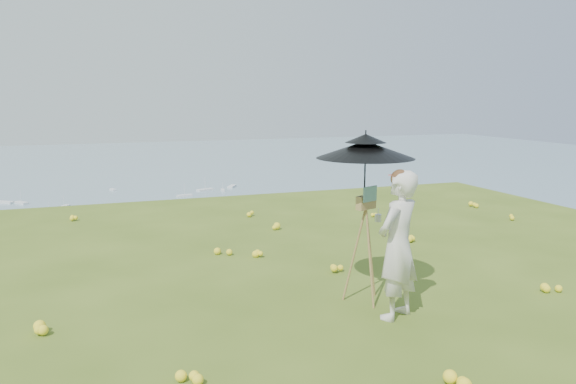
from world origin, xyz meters
name	(u,v)px	position (x,y,z in m)	size (l,w,h in m)	color
ground	(354,272)	(0.00, 0.00, 0.00)	(14.00, 14.00, 0.00)	#4D621C
shoreline_tier	(124,358)	(0.00, 75.00, -36.00)	(170.00, 28.00, 8.00)	gray
bay_water	(97,184)	(0.00, 240.00, -34.00)	(700.00, 700.00, 0.00)	#779AAA
slope_trees	(147,327)	(0.00, 35.00, -15.00)	(110.00, 50.00, 6.00)	#1A4F17
harbor_town	(122,317)	(0.00, 75.00, -29.50)	(110.00, 22.00, 5.00)	silver
moored_boats	(57,226)	(-12.50, 161.00, -33.65)	(140.00, 140.00, 0.70)	silver
wildflowers	(347,264)	(0.00, 0.25, 0.06)	(10.00, 10.50, 0.12)	yellow
painter	(398,245)	(-0.31, -1.71, 0.88)	(0.64, 0.42, 1.77)	silver
field_easel	(365,244)	(-0.42, -1.11, 0.75)	(0.57, 0.57, 1.50)	olive
sun_umbrella	(365,169)	(-0.44, -1.08, 1.71)	(1.22, 1.22, 0.95)	black
painter_cap	(400,174)	(-0.31, -1.71, 1.71)	(0.21, 0.25, 0.10)	#D0727F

